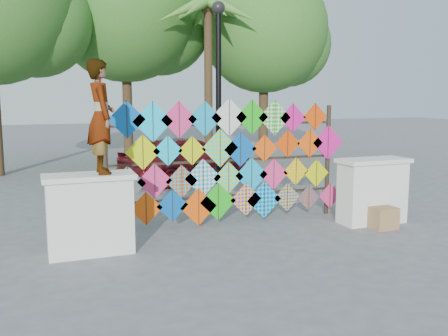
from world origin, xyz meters
The scene contains 12 objects.
ground centered at (0.00, 0.00, 0.00)m, with size 80.00×80.00×0.00m, color gray.
parapet_left centered at (-2.70, -0.20, 0.65)m, with size 1.40×0.65×1.28m.
parapet_right centered at (2.70, -0.20, 0.65)m, with size 1.40×0.65×1.28m.
kite_rack centered at (0.05, 0.72, 1.24)m, with size 4.94×0.24×2.45m.
tree_mid centered at (0.11, 11.03, 5.77)m, with size 6.30×5.60×8.61m.
tree_east centered at (5.09, 9.53, 4.99)m, with size 5.40×4.80×7.42m.
palm_tree centered at (2.20, 8.00, 4.95)m, with size 3.62×3.62×5.83m.
vendor_woman centered at (-2.48, -0.20, 2.16)m, with size 0.64×0.42×1.77m, color #99999E.
sedan centered at (0.71, 5.90, 0.68)m, with size 1.61×4.01×1.37m, color maroon.
lamppost centered at (0.30, 2.00, 2.69)m, with size 0.28×0.28×4.46m.
cardboard_box_near centered at (2.62, -0.64, 0.21)m, with size 0.46×0.41×0.41m, color #9A7A4A.
cardboard_box_far centered at (2.77, -0.45, 0.16)m, with size 0.37×0.34×0.32m, color #9A7A4A.
Camera 1 is at (-3.52, -8.11, 2.47)m, focal length 40.00 mm.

